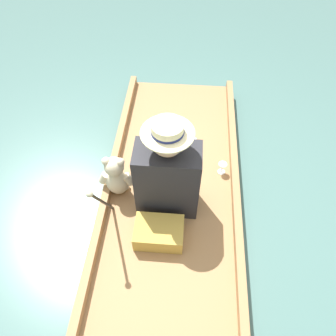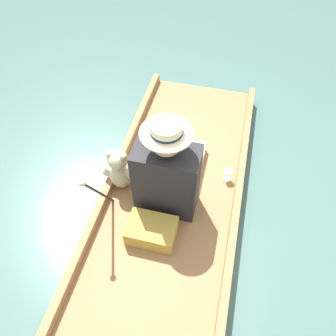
# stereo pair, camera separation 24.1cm
# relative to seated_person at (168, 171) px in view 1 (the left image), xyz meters

# --- Properties ---
(ground_plane) EXTENTS (16.00, 16.00, 0.00)m
(ground_plane) POSITION_rel_seated_person_xyz_m (0.02, -0.01, -0.44)
(ground_plane) COLOR #476B66
(punt_boat) EXTENTS (1.13, 3.05, 0.19)m
(punt_boat) POSITION_rel_seated_person_xyz_m (0.02, -0.01, -0.37)
(punt_boat) COLOR #997047
(punt_boat) RESTS_ON ground_plane
(seat_cushion) EXTENTS (0.36, 0.26, 0.15)m
(seat_cushion) POSITION_rel_seated_person_xyz_m (-0.04, -0.40, -0.25)
(seat_cushion) COLOR #B7933D
(seat_cushion) RESTS_ON punt_boat
(seated_person) EXTENTS (0.48, 0.84, 0.89)m
(seated_person) POSITION_rel_seated_person_xyz_m (0.00, 0.00, 0.00)
(seated_person) COLOR white
(seated_person) RESTS_ON punt_boat
(teddy_bear) EXTENTS (0.30, 0.18, 0.43)m
(teddy_bear) POSITION_rel_seated_person_xyz_m (-0.42, 0.01, -0.12)
(teddy_bear) COLOR beige
(teddy_bear) RESTS_ON punt_boat
(wine_glass) EXTENTS (0.07, 0.07, 0.11)m
(wine_glass) POSITION_rel_seated_person_xyz_m (0.45, 0.28, -0.24)
(wine_glass) COLOR silver
(wine_glass) RESTS_ON punt_boat
(walking_cane) EXTENTS (0.04, 0.34, 0.68)m
(walking_cane) POSITION_rel_seated_person_xyz_m (-0.44, -0.35, 0.08)
(walking_cane) COLOR #2D2823
(walking_cane) RESTS_ON punt_boat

